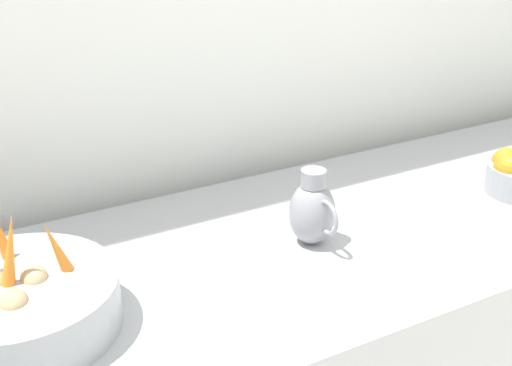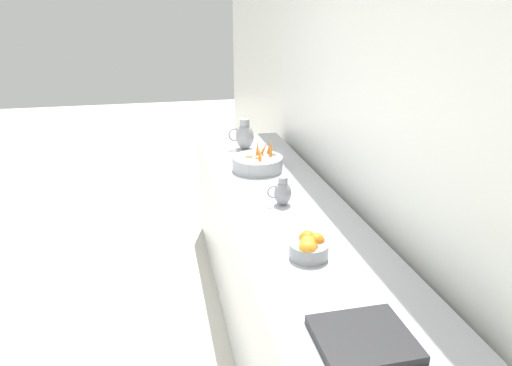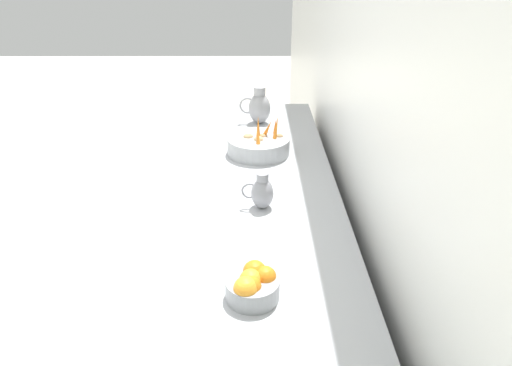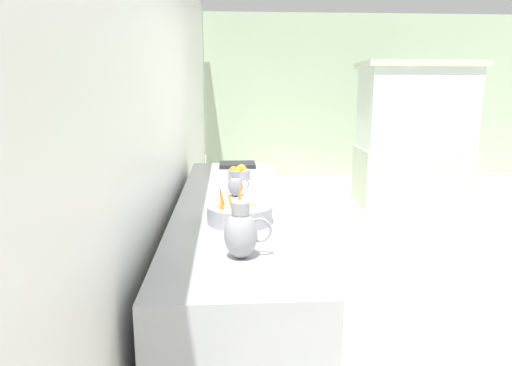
% 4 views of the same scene
% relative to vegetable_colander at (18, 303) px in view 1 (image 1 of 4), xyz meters
% --- Properties ---
extents(vegetable_colander, '(0.37, 0.37, 0.24)m').
position_rel_vegetable_colander_xyz_m(vegetable_colander, '(0.00, 0.00, 0.00)').
color(vegetable_colander, '#9EA0A5').
rests_on(vegetable_colander, prep_counter).
extents(metal_pitcher_short, '(0.15, 0.10, 0.18)m').
position_rel_vegetable_colander_xyz_m(metal_pitcher_short, '(-0.01, 0.64, 0.03)').
color(metal_pitcher_short, gray).
rests_on(metal_pitcher_short, prep_counter).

